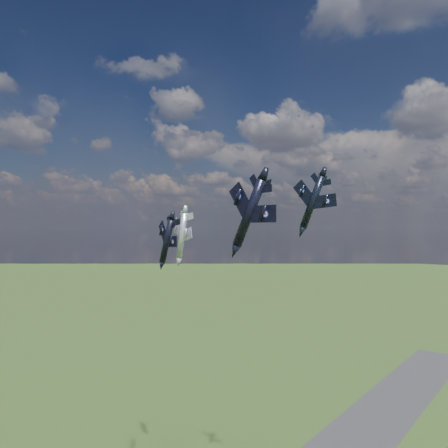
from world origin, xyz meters
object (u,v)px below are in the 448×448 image
Objects in this scene: jet_high_navy at (313,202)px; jet_right_navy at (249,213)px; jet_left_silver at (182,236)px; jet_lead_navy at (167,241)px.

jet_right_navy is at bearing -80.14° from jet_high_navy.
jet_high_navy is 1.01× the size of jet_left_silver.
jet_left_silver is (-32.85, -6.86, -7.69)m from jet_high_navy.
jet_lead_navy is 0.89× the size of jet_high_navy.
jet_high_navy is at bearing 104.99° from jet_right_navy.
jet_high_navy is at bearing 52.69° from jet_lead_navy.
jet_lead_navy is 0.92× the size of jet_right_navy.
jet_left_silver is at bearing 136.90° from jet_lead_navy.
jet_lead_navy is 12.59m from jet_left_silver.
jet_high_navy reaches higher than jet_right_navy.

